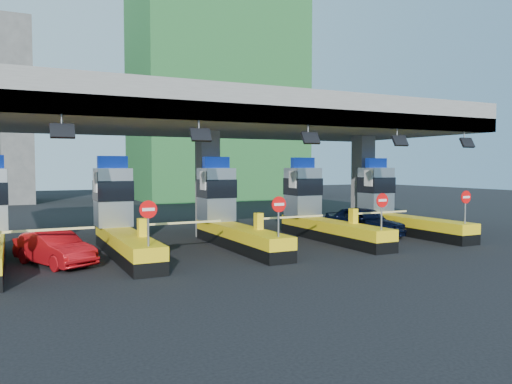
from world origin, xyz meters
name	(u,v)px	position (x,y,z in m)	size (l,w,h in m)	color
ground	(231,246)	(0.00, 0.00, 0.00)	(120.00, 120.00, 0.00)	black
toll_canopy	(208,118)	(0.00, 2.87, 6.13)	(28.00, 12.09, 7.00)	slate
toll_lane_left	(120,220)	(-5.00, 0.28, 1.40)	(4.43, 8.00, 4.16)	black
toll_lane_center	(228,215)	(0.00, 0.28, 1.40)	(4.43, 8.00, 4.16)	black
toll_lane_right	(318,211)	(5.00, 0.28, 1.40)	(4.43, 8.00, 4.16)	black
toll_lane_far_right	(394,207)	(10.00, 0.28, 1.40)	(4.43, 8.00, 4.16)	black
bg_building_scaffold	(216,75)	(12.00, 32.00, 14.00)	(18.00, 12.00, 28.00)	#1E5926
van	(364,221)	(7.59, -0.16, 0.78)	(1.84, 4.58, 1.56)	black
red_car	(54,248)	(-7.72, -1.31, 0.64)	(1.35, 3.87, 1.28)	#B10D13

